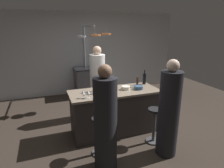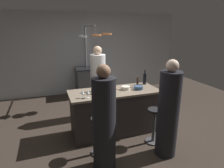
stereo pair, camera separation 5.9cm
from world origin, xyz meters
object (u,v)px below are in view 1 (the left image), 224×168
stove_range (87,81)px  wine_glass_near_left_guest (83,93)px  mixing_bowl_blue (138,87)px  guest_left (105,123)px  bar_stool_left (100,134)px  wine_bottle_amber (101,87)px  pepper_mill (137,82)px  wine_glass_near_right_guest (88,92)px  guest_right (169,113)px  mixing_bowl_ceramic (126,88)px  wine_bottle_dark (144,79)px  cutting_board (109,88)px  wine_bottle_red (96,85)px  chef (98,85)px  bar_stool_right (154,124)px

stove_range → wine_glass_near_left_guest: 2.78m
mixing_bowl_blue → guest_left: bearing=-138.0°
bar_stool_left → wine_bottle_amber: bearing=70.5°
wine_glass_near_left_guest → mixing_bowl_blue: size_ratio=0.79×
pepper_mill → wine_glass_near_right_guest: pepper_mill is taller
bar_stool_left → pepper_mill: (1.06, 0.72, 0.63)m
mixing_bowl_blue → guest_right: bearing=-84.9°
guest_right → mixing_bowl_ceramic: guest_right is taller
guest_left → wine_bottle_dark: guest_left is taller
guest_right → cutting_board: size_ratio=5.16×
wine_bottle_red → cutting_board: bearing=13.3°
wine_bottle_red → wine_glass_near_left_guest: size_ratio=2.16×
chef → bar_stool_right: (0.66, -1.49, -0.42)m
bar_stool_left → wine_bottle_dark: size_ratio=2.15×
guest_left → wine_bottle_dark: bearing=42.6°
bar_stool_left → guest_left: size_ratio=0.41×
cutting_board → wine_bottle_amber: wine_bottle_amber is taller
stove_range → wine_bottle_dark: 2.43m
stove_range → guest_left: 3.48m
bar_stool_left → guest_left: bearing=-91.7°
wine_bottle_amber → chef: bearing=77.8°
stove_range → wine_bottle_red: bearing=-98.4°
bar_stool_right → wine_glass_near_left_guest: (-1.24, 0.43, 0.63)m
guest_right → mixing_bowl_blue: bearing=95.1°
mixing_bowl_blue → wine_glass_near_left_guest: bearing=-173.8°
wine_bottle_red → wine_bottle_dark: bearing=6.5°
bar_stool_right → wine_glass_near_right_guest: bearing=160.8°
bar_stool_left → pepper_mill: 1.43m
cutting_board → mixing_bowl_blue: (0.57, -0.23, 0.03)m
stove_range → guest_left: size_ratio=0.54×
mixing_bowl_ceramic → wine_bottle_red: bearing=171.1°
bar_stool_right → guest_right: (0.02, -0.37, 0.39)m
cutting_board → stove_range: bearing=88.3°
bar_stool_right → wine_bottle_red: 1.33m
wine_glass_near_right_guest → wine_glass_near_left_guest: (-0.09, 0.03, 0.00)m
bar_stool_left → mixing_bowl_blue: (1.00, 0.56, 0.56)m
bar_stool_left → wine_glass_near_right_guest: (-0.08, 0.40, 0.63)m
cutting_board → guest_left: bearing=-111.4°
wine_glass_near_left_guest → wine_glass_near_right_guest: bearing=-17.6°
stove_range → pepper_mill: 2.48m
bar_stool_right → wine_bottle_red: (-0.91, 0.72, 0.65)m
wine_bottle_dark → wine_bottle_amber: bearing=-166.7°
stove_range → wine_glass_near_right_guest: size_ratio=6.10×
guest_right → wine_glass_near_right_guest: bearing=146.5°
bar_stool_left → bar_stool_right: bearing=0.0°
chef → mixing_bowl_blue: size_ratio=9.22×
stove_range → cutting_board: 2.33m
chef → mixing_bowl_ceramic: (0.35, -0.86, 0.14)m
stove_range → chef: 1.62m
chef → bar_stool_left: size_ratio=2.51×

